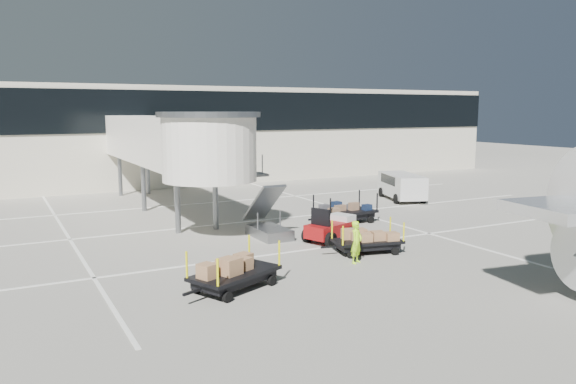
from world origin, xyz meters
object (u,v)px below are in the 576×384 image
suitcase_cart (346,213)px  minivan (401,184)px  ground_worker (357,242)px  baggage_tug (331,229)px  box_cart_far (231,274)px  box_cart_near (367,240)px

suitcase_cart → minivan: bearing=27.5°
ground_worker → minivan: bearing=15.7°
baggage_tug → minivan: bearing=17.1°
box_cart_far → ground_worker: size_ratio=2.27×
box_cart_near → baggage_tug: bearing=106.1°
suitcase_cart → ground_worker: (-4.12, -6.92, 0.30)m
box_cart_near → ground_worker: (-1.32, -1.08, 0.30)m
baggage_tug → box_cart_far: baggage_tug is taller
box_cart_near → minivan: minivan is taller
box_cart_far → minivan: (17.77, 12.88, 0.45)m
suitcase_cart → box_cart_far: bearing=-146.6°
suitcase_cart → baggage_tug: bearing=-138.0°
box_cart_near → ground_worker: bearing=-128.5°
suitcase_cart → box_cart_near: (-2.80, -5.84, 0.00)m
baggage_tug → box_cart_near: baggage_tug is taller
baggage_tug → ground_worker: (-1.14, -3.71, 0.26)m
baggage_tug → ground_worker: 3.89m
box_cart_near → box_cart_far: size_ratio=0.92×
baggage_tug → box_cart_far: size_ratio=0.71×
ground_worker → box_cart_far: bearing=160.1°
baggage_tug → box_cart_near: bearing=-106.1°
ground_worker → minivan: 16.92m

